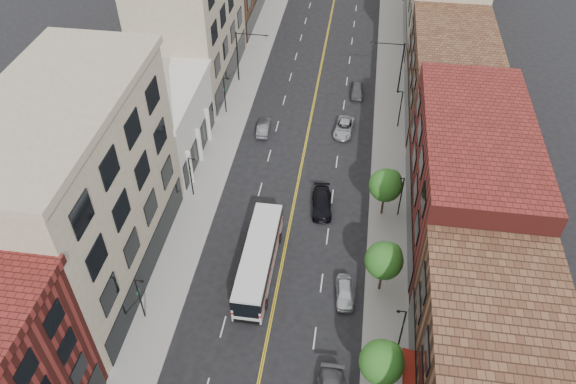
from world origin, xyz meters
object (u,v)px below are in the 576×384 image
at_px(city_bus, 259,259).
at_px(car_lane_a, 322,203).
at_px(car_lane_behind, 264,127).
at_px(car_lane_c, 357,90).
at_px(car_lane_b, 344,128).
at_px(car_parked_far, 345,292).

distance_m(city_bus, car_lane_a, 10.74).
distance_m(car_lane_behind, car_lane_c, 14.94).
bearing_deg(car_lane_c, car_lane_behind, -138.66).
bearing_deg(city_bus, car_lane_b, 74.74).
xyz_separation_m(car_lane_behind, car_lane_c, (10.97, 10.14, 0.03)).
bearing_deg(car_parked_far, car_lane_b, 88.29).
relative_size(car_parked_far, car_lane_c, 0.97).
relative_size(car_parked_far, car_lane_behind, 0.97).
xyz_separation_m(car_parked_far, car_lane_c, (-0.69, 34.04, 0.02)).
xyz_separation_m(car_parked_far, car_lane_b, (-1.80, 25.31, -0.02)).
bearing_deg(car_lane_a, car_lane_behind, 117.85).
bearing_deg(car_parked_far, car_lane_a, 99.95).
distance_m(city_bus, car_lane_b, 24.32).
relative_size(car_lane_a, car_lane_c, 1.22).
bearing_deg(city_bus, car_lane_behind, 98.93).
height_order(car_parked_far, car_lane_c, car_lane_c).
xyz_separation_m(car_lane_behind, car_lane_b, (9.86, 1.40, -0.01)).
relative_size(city_bus, car_lane_behind, 2.98).
xyz_separation_m(city_bus, car_lane_c, (7.50, 32.18, -1.12)).
bearing_deg(city_bus, car_lane_c, 76.86).
bearing_deg(car_parked_far, car_lane_behind, 110.21).
bearing_deg(car_lane_behind, car_lane_c, -140.22).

